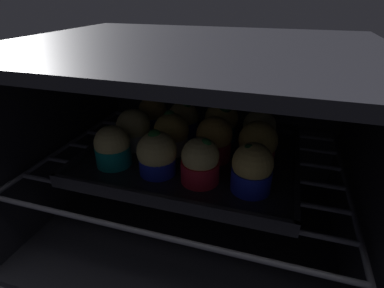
% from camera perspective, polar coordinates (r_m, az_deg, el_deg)
% --- Properties ---
extents(oven_cavity, '(0.59, 0.47, 0.37)m').
position_cam_1_polar(oven_cavity, '(0.58, 0.98, 1.14)').
color(oven_cavity, black).
rests_on(oven_cavity, ground).
extents(oven_rack, '(0.55, 0.42, 0.01)m').
position_cam_1_polar(oven_rack, '(0.56, -0.28, -3.78)').
color(oven_rack, '#51515B').
rests_on(oven_rack, oven_cavity).
extents(baking_tray, '(0.38, 0.31, 0.02)m').
position_cam_1_polar(baking_tray, '(0.56, -0.00, -2.39)').
color(baking_tray, black).
rests_on(baking_tray, oven_rack).
extents(muffin_row0_col0, '(0.06, 0.06, 0.07)m').
position_cam_1_polar(muffin_row0_col0, '(0.53, -14.90, -0.53)').
color(muffin_row0_col0, '#0C8C84').
rests_on(muffin_row0_col0, baking_tray).
extents(muffin_row0_col1, '(0.07, 0.07, 0.08)m').
position_cam_1_polar(muffin_row0_col1, '(0.49, -6.66, -2.00)').
color(muffin_row0_col1, '#1928B7').
rests_on(muffin_row0_col1, baking_tray).
extents(muffin_row0_col2, '(0.06, 0.06, 0.08)m').
position_cam_1_polar(muffin_row0_col2, '(0.47, 1.59, -3.39)').
color(muffin_row0_col2, red).
rests_on(muffin_row0_col2, baking_tray).
extents(muffin_row0_col3, '(0.06, 0.06, 0.08)m').
position_cam_1_polar(muffin_row0_col3, '(0.46, 11.36, -4.57)').
color(muffin_row0_col3, '#1928B7').
rests_on(muffin_row0_col3, baking_tray).
extents(muffin_row1_col0, '(0.07, 0.07, 0.08)m').
position_cam_1_polar(muffin_row1_col0, '(0.59, -11.04, 2.67)').
color(muffin_row1_col0, silver).
rests_on(muffin_row1_col0, baking_tray).
extents(muffin_row1_col1, '(0.07, 0.07, 0.08)m').
position_cam_1_polar(muffin_row1_col1, '(0.56, -3.96, 1.94)').
color(muffin_row1_col1, silver).
rests_on(muffin_row1_col1, baking_tray).
extents(muffin_row1_col2, '(0.06, 0.06, 0.08)m').
position_cam_1_polar(muffin_row1_col2, '(0.53, 4.24, 0.92)').
color(muffin_row1_col2, red).
rests_on(muffin_row1_col2, baking_tray).
extents(muffin_row1_col3, '(0.07, 0.07, 0.08)m').
position_cam_1_polar(muffin_row1_col3, '(0.53, 12.40, -0.05)').
color(muffin_row1_col3, red).
rests_on(muffin_row1_col3, baking_tray).
extents(muffin_row2_col0, '(0.06, 0.06, 0.08)m').
position_cam_1_polar(muffin_row2_col0, '(0.65, -7.50, 5.47)').
color(muffin_row2_col0, '#1928B7').
rests_on(muffin_row2_col0, baking_tray).
extents(muffin_row2_col1, '(0.06, 0.06, 0.08)m').
position_cam_1_polar(muffin_row2_col1, '(0.62, -1.67, 4.54)').
color(muffin_row2_col1, '#1928B7').
rests_on(muffin_row2_col1, baking_tray).
extents(muffin_row2_col2, '(0.07, 0.07, 0.09)m').
position_cam_1_polar(muffin_row2_col2, '(0.61, 5.61, 4.26)').
color(muffin_row2_col2, '#0C8C84').
rests_on(muffin_row2_col2, baking_tray).
extents(muffin_row2_col3, '(0.06, 0.06, 0.07)m').
position_cam_1_polar(muffin_row2_col3, '(0.59, 12.63, 2.66)').
color(muffin_row2_col3, '#1928B7').
rests_on(muffin_row2_col3, baking_tray).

